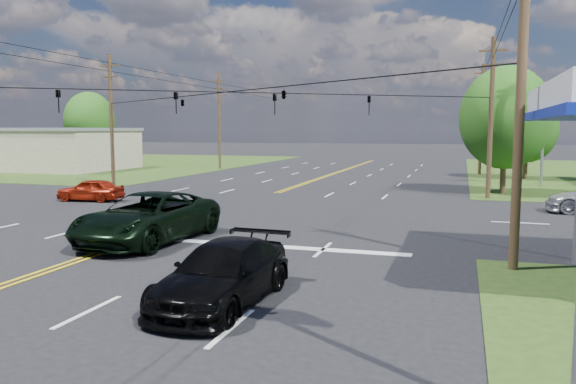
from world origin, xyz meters
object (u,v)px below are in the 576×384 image
(pole_right_far, at_px, (481,118))
(tree_right_a, at_px, (505,118))
(pole_ne, at_px, (491,116))
(pole_left_far, at_px, (219,120))
(tree_right_b, at_px, (527,128))
(suv_black, at_px, (223,274))
(pole_se, at_px, (520,101))
(retail_nw, at_px, (46,150))
(pickup_dkgreen, at_px, (148,218))
(pole_nw, at_px, (111,119))
(tree_far_l, at_px, (90,121))

(pole_right_far, distance_m, tree_right_a, 16.03)
(pole_ne, height_order, pole_left_far, pole_left_far)
(tree_right_b, bearing_deg, pole_left_far, 172.28)
(pole_left_far, bearing_deg, pole_ne, -36.16)
(tree_right_a, xyz_separation_m, suv_black, (-7.86, -26.46, -4.15))
(pole_se, bearing_deg, pole_right_far, 90.00)
(retail_nw, relative_size, pickup_dkgreen, 2.46)
(pole_right_far, relative_size, suv_black, 2.02)
(pole_left_far, bearing_deg, pole_right_far, 0.00)
(pole_nw, height_order, pole_right_far, pole_right_far)
(retail_nw, xyz_separation_m, pole_nw, (17.00, -13.00, 2.92))
(pole_nw, height_order, tree_right_b, pole_nw)
(pole_left_far, bearing_deg, pole_nw, -90.00)
(tree_right_a, distance_m, pickup_dkgreen, 24.86)
(pole_left_far, height_order, tree_right_a, pole_left_far)
(tree_right_a, bearing_deg, pole_ne, -108.43)
(pole_se, xyz_separation_m, suv_black, (-6.86, -5.46, -4.20))
(pole_nw, bearing_deg, pole_right_far, 36.16)
(pole_left_far, relative_size, pole_right_far, 1.00)
(retail_nw, relative_size, tree_right_b, 2.26)
(tree_far_l, bearing_deg, pole_left_far, -11.89)
(retail_nw, bearing_deg, pole_se, -35.79)
(tree_right_b, xyz_separation_m, pickup_dkgreen, (-16.00, -32.50, -3.32))
(pole_ne, relative_size, suv_black, 1.92)
(pole_ne, relative_size, pole_right_far, 0.95)
(pickup_dkgreen, bearing_deg, tree_right_a, 60.13)
(pole_ne, relative_size, tree_right_a, 1.16)
(pole_left_far, relative_size, suv_black, 2.02)
(tree_right_b, relative_size, suv_black, 1.43)
(tree_right_b, bearing_deg, pole_nw, -153.05)
(suv_black, bearing_deg, pole_se, 40.75)
(pickup_dkgreen, height_order, suv_black, pickup_dkgreen)
(tree_right_b, bearing_deg, pole_ne, -103.13)
(pole_ne, bearing_deg, tree_right_a, 71.57)
(pole_ne, xyz_separation_m, pickup_dkgreen, (-12.50, -17.50, -4.01))
(tree_far_l, relative_size, suv_black, 1.76)
(pole_se, bearing_deg, pole_ne, 90.00)
(pole_left_far, xyz_separation_m, tree_far_l, (-19.00, 4.00, 0.03))
(pole_nw, relative_size, pole_right_far, 0.95)
(tree_right_b, bearing_deg, suv_black, -105.07)
(pole_left_far, relative_size, tree_right_a, 1.22)
(pole_right_far, relative_size, tree_right_b, 1.41)
(pickup_dkgreen, relative_size, suv_black, 1.31)
(pole_right_far, height_order, suv_black, pole_right_far)
(pole_ne, height_order, pickup_dkgreen, pole_ne)
(pole_ne, height_order, pole_right_far, pole_right_far)
(retail_nw, xyz_separation_m, tree_right_b, (46.50, 2.00, 2.22))
(pole_right_far, height_order, tree_right_b, pole_right_far)
(pole_se, bearing_deg, retail_nw, 144.21)
(retail_nw, relative_size, pole_nw, 1.68)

